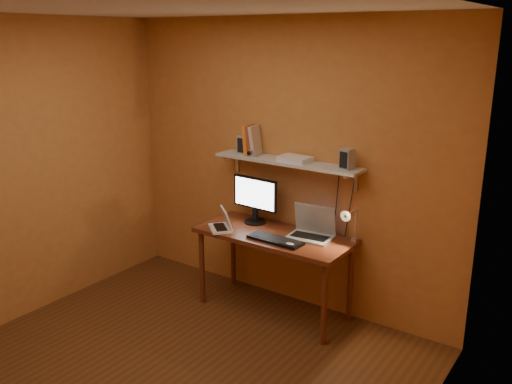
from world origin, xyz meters
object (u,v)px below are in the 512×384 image
Objects in this scene: monitor at (255,198)px; shelf_camera at (251,153)px; wall_shelf at (287,162)px; desk at (274,243)px; speaker_right at (347,159)px; keyboard at (275,240)px; desk_lamp at (350,221)px; mouse at (290,245)px; laptop at (312,229)px; router at (295,159)px; netbook at (223,223)px; speaker_left at (244,145)px.

monitor is 4.22× the size of shelf_camera.
wall_shelf is at bearing 12.42° from monitor.
speaker_right is (0.58, 0.19, 0.80)m from desk.
speaker_right is 0.93m from shelf_camera.
keyboard is (0.11, -0.35, -0.60)m from wall_shelf.
monitor is (-0.31, 0.14, 0.33)m from desk.
desk_lamp is 2.20× the size of speaker_right.
mouse is (0.28, -0.19, 0.10)m from desk.
laptop is (0.62, -0.02, -0.17)m from monitor.
netbook is at bearing -145.67° from router.
keyboard is (0.11, -0.15, 0.10)m from desk.
monitor is 2.81× the size of speaker_right.
netbook is 0.72m from mouse.
netbook is 1.84× the size of speaker_right.
netbook is 1.26m from speaker_right.
desk_lamp is at bearing 44.40° from mouse.
netbook is at bearing -107.47° from shelf_camera.
speaker_right reaches higher than desk.
wall_shelf is at bearing 109.88° from keyboard.
shelf_camera is (-1.01, 0.01, 0.45)m from desk_lamp.
netbook is at bearing -165.22° from desk_lamp.
laptop is 2.33× the size of speaker_right.
laptop reaches higher than mouse.
router reaches higher than keyboard.
speaker_right reaches higher than laptop.
wall_shelf is 0.63m from laptop.
desk_lamp reaches higher than mouse.
monitor is at bearing 154.93° from mouse.
wall_shelf is 0.36m from shelf_camera.
router is (0.08, 0.00, 0.04)m from wall_shelf.
mouse is at bearing -27.32° from shelf_camera.
desk is at bearing -149.63° from speaker_right.
wall_shelf reaches higher than monitor.
wall_shelf is 0.48m from speaker_left.
laptop is 1.44× the size of router.
speaker_right reaches higher than desk_lamp.
wall_shelf reaches higher than netbook.
desk is at bearing 61.19° from netbook.
speaker_right is at bearing -0.64° from router.
desk is 0.49m from netbook.
laptop is 0.32m from mouse.
netbook is 1.84× the size of speaker_left.
speaker_right is (1.05, -0.01, -0.00)m from speaker_left.
speaker_left is 1.05m from speaker_right.
desk_lamp is at bearing 28.96° from keyboard.
speaker_left is 0.15m from shelf_camera.
keyboard is 0.65m from desk_lamp.
speaker_right is at bearing 5.98° from monitor.
monitor is 2.80× the size of speaker_left.
monitor is 0.42m from shelf_camera.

